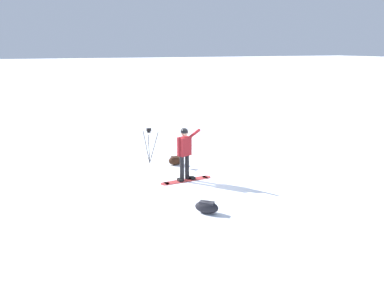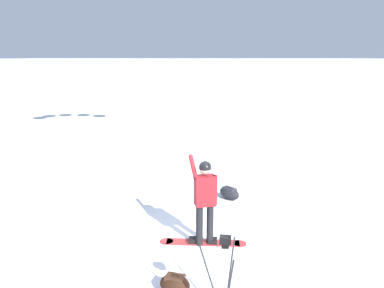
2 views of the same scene
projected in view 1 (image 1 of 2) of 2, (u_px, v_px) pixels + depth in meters
name	position (u px, v px, depth m)	size (l,w,h in m)	color
ground_plane	(209.00, 181.00, 12.60)	(300.00, 300.00, 0.00)	white
snowboarder	(185.00, 149.00, 12.40)	(0.65, 0.62, 1.78)	black
snowboard	(186.00, 180.00, 12.63)	(0.34, 1.77, 0.10)	#B23333
gear_bag_large	(175.00, 160.00, 14.30)	(0.42, 0.55, 0.33)	black
camera_tripod	(149.00, 138.00, 14.33)	(0.70, 0.51, 1.34)	#262628
gear_bag_small	(207.00, 207.00, 10.13)	(0.65, 0.67, 0.33)	black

